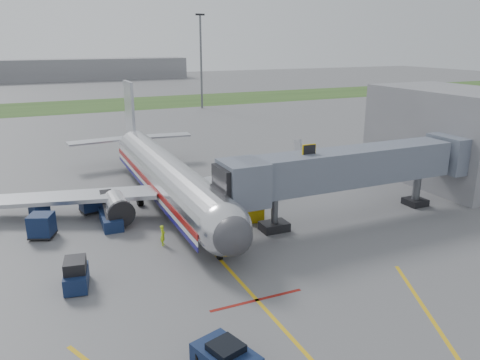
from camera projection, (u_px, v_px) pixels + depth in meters
name	position (u px, v px, depth m)	size (l,w,h in m)	color
ground	(231.00, 271.00, 31.34)	(400.00, 400.00, 0.00)	#565659
grass_strip	(80.00, 106.00, 109.94)	(300.00, 25.00, 0.01)	#2D4C1E
apron_markings	(285.00, 331.00, 24.87)	(21.52, 50.00, 0.01)	gold
airliner	(167.00, 176.00, 43.90)	(32.10, 35.67, 10.25)	silver
jet_bridge	(347.00, 168.00, 39.48)	(25.30, 4.00, 6.90)	slate
terminal	(449.00, 135.00, 50.44)	(10.00, 16.00, 10.00)	slate
light_mast_right	(201.00, 59.00, 103.59)	(2.00, 0.44, 20.40)	#595B60
distant_terminal	(27.00, 71.00, 174.74)	(120.00, 14.00, 8.00)	slate
pushback_tug	(226.00, 358.00, 21.90)	(2.81, 3.62, 1.33)	#0D1D3C
baggage_tug	(76.00, 275.00, 29.11)	(1.82, 2.87, 1.88)	#0D1D3C
baggage_cart_a	(42.00, 226.00, 36.45)	(2.31, 2.31, 1.91)	#0D1D3C
baggage_cart_b	(90.00, 202.00, 41.85)	(2.03, 2.03, 1.89)	#0D1D3C
baggage_cart_c	(40.00, 211.00, 40.14)	(1.83, 1.83, 1.51)	#0D1D3C
belt_loader	(111.00, 218.00, 39.03)	(1.68, 4.81, 2.33)	#0D1D3C
ground_power_cart	(254.00, 215.00, 39.79)	(1.68, 1.25, 1.24)	#C8A30B
ramp_worker	(163.00, 235.00, 35.12)	(0.58, 0.38, 1.59)	#C1EC1B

